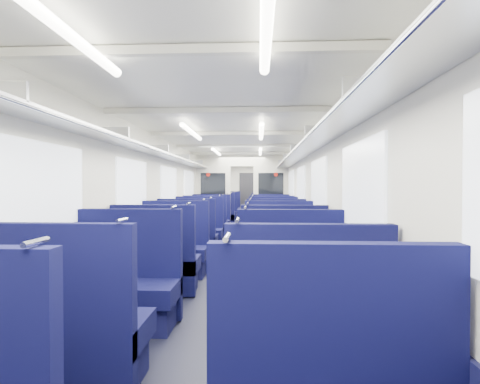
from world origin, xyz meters
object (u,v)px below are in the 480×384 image
object	(u,v)px
seat_21	(268,217)
seat_25	(267,212)
seat_8	(156,265)
seat_12	(188,241)
bulkhead	(242,192)
seat_14	(198,232)
seat_15	(273,234)
seat_9	(283,266)
seat_4	(66,336)
seat_20	(218,217)
seat_13	(276,241)
seat_10	(174,252)
seat_27	(266,210)
seat_24	(225,212)
seat_22	(222,214)
seat_19	(270,223)
seat_5	(306,339)
end_door	(248,195)
seat_11	(279,252)
seat_16	(206,227)
seat_6	(126,289)
seat_7	(291,291)
seat_17	(272,228)
seat_18	(211,223)
seat_26	(227,210)

from	to	relation	value
seat_21	seat_25	distance (m)	2.21
seat_8	seat_12	distance (m)	2.23
bulkhead	seat_14	world-z (taller)	bulkhead
seat_15	seat_9	bearing A→B (deg)	-90.00
seat_4	seat_12	bearing A→B (deg)	90.00
seat_20	seat_13	bearing A→B (deg)	-73.08
bulkhead	seat_25	world-z (taller)	bulkhead
seat_10	seat_21	bearing A→B (deg)	76.10
seat_25	seat_27	world-z (taller)	same
seat_10	seat_24	distance (m)	8.99
seat_21	seat_10	bearing A→B (deg)	-103.90
seat_15	seat_22	size ratio (longest dim) A/B	1.00
seat_19	seat_25	world-z (taller)	same
seat_4	seat_15	distance (m)	5.91
seat_8	seat_5	bearing A→B (deg)	-54.22
end_door	seat_14	xyz separation A→B (m)	(-0.83, -9.08, -0.63)
seat_20	end_door	bearing A→B (deg)	80.33
seat_10	seat_25	xyz separation A→B (m)	(1.66, 8.92, 0.00)
seat_4	seat_20	xyz separation A→B (m)	(0.00, 10.01, 0.00)
seat_11	seat_10	bearing A→B (deg)	-179.73
seat_5	seat_16	distance (m)	7.11
seat_16	seat_25	bearing A→B (deg)	72.72
seat_9	seat_14	bearing A→B (deg)	115.61
bulkhead	seat_19	world-z (taller)	bulkhead
seat_6	seat_27	world-z (taller)	same
seat_8	seat_14	distance (m)	3.48
seat_8	seat_9	size ratio (longest dim) A/B	1.00
seat_11	seat_15	world-z (taller)	same
seat_14	seat_20	world-z (taller)	same
seat_10	seat_25	bearing A→B (deg)	79.45
end_door	seat_13	size ratio (longest dim) A/B	1.66
seat_7	seat_17	xyz separation A→B (m)	(0.00, 5.62, 0.00)
end_door	seat_24	size ratio (longest dim) A/B	1.66
seat_9	seat_16	world-z (taller)	same
seat_18	seat_27	size ratio (longest dim) A/B	1.00
seat_19	seat_8	bearing A→B (deg)	-106.52
seat_4	seat_25	xyz separation A→B (m)	(1.66, 12.28, 0.00)
seat_8	seat_16	world-z (taller)	same
seat_26	seat_24	bearing A→B (deg)	-90.00
seat_9	seat_13	size ratio (longest dim) A/B	1.00
seat_14	seat_21	bearing A→B (deg)	68.71
seat_21	seat_26	distance (m)	3.91
seat_9	seat_12	distance (m)	2.77
seat_13	seat_18	world-z (taller)	same
seat_11	seat_27	distance (m)	10.10
seat_20	bulkhead	bearing A→B (deg)	-52.09
seat_16	seat_27	distance (m)	6.73
seat_14	seat_27	bearing A→B (deg)	77.78
end_door	seat_20	distance (m)	4.98
end_door	seat_18	xyz separation A→B (m)	(-0.83, -6.92, -0.63)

